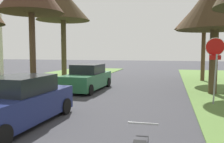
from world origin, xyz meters
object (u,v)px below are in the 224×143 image
stop_sign_far (215,56)px  parked_sedan_green (87,78)px  street_tree_right_far (205,12)px  street_tree_left_far (63,6)px  street_tree_right_mid_b (215,5)px  parked_sedan_navy (17,103)px

stop_sign_far → parked_sedan_green: 7.47m
stop_sign_far → street_tree_right_far: size_ratio=0.44×
street_tree_left_far → parked_sedan_green: street_tree_left_far is taller
parked_sedan_green → street_tree_right_mid_b: bearing=1.6°
stop_sign_far → parked_sedan_navy: 8.18m
street_tree_right_mid_b → stop_sign_far: bearing=-97.9°
parked_sedan_navy → parked_sedan_green: (-0.24, 7.10, 0.00)m
street_tree_left_far → parked_sedan_green: 8.39m
street_tree_right_far → street_tree_left_far: street_tree_left_far is taller
street_tree_left_far → parked_sedan_green: bearing=-51.6°
street_tree_right_far → street_tree_right_mid_b: bearing=-91.9°
street_tree_right_far → street_tree_left_far: 11.50m
stop_sign_far → street_tree_left_far: bearing=145.2°
parked_sedan_navy → parked_sedan_green: same height
street_tree_right_mid_b → parked_sedan_navy: street_tree_right_mid_b is taller
parked_sedan_green → stop_sign_far: bearing=-20.3°
street_tree_right_mid_b → street_tree_right_far: bearing=88.1°
street_tree_right_mid_b → street_tree_right_far: (0.20, 6.04, 0.54)m
stop_sign_far → parked_sedan_green: stop_sign_far is taller
street_tree_right_mid_b → parked_sedan_navy: (-7.02, -7.30, -4.15)m
stop_sign_far → street_tree_left_far: (-10.82, 7.51, 4.05)m
stop_sign_far → street_tree_left_far: street_tree_left_far is taller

